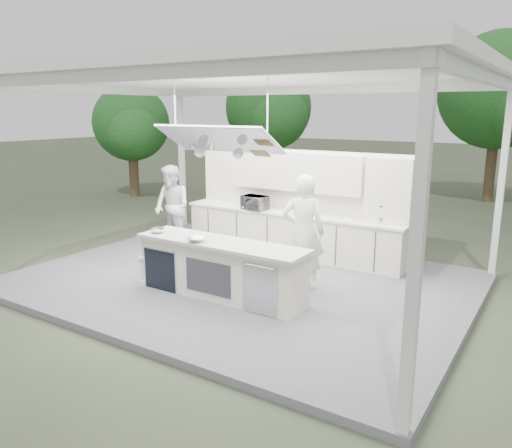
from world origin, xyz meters
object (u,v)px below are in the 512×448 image
Objects in this scene: back_counter at (291,233)px; sous_chef at (172,207)px; head_chef at (303,232)px; demo_island at (220,269)px.

sous_chef is at bearing -160.97° from back_counter.
sous_chef is at bearing -35.87° from head_chef.
head_chef is 3.86m from sous_chef.
head_chef is at bearing -1.01° from sous_chef.
back_counter is at bearing 93.63° from demo_island.
back_counter is at bearing -79.05° from head_chef.
back_counter is 2.15m from head_chef.
head_chef is (1.00, 1.10, 0.54)m from demo_island.
sous_chef is at bearing 145.27° from demo_island.
back_counter is 2.71× the size of sous_chef.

